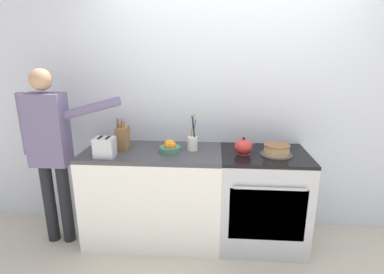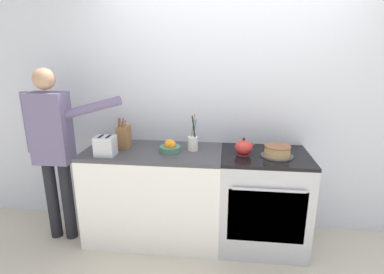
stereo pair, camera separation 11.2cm
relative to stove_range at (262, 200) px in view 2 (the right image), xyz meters
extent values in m
plane|color=beige|center=(-0.32, -0.31, -0.46)|extent=(16.00, 16.00, 0.00)
cube|color=silver|center=(-0.32, 0.34, 0.84)|extent=(8.00, 0.04, 2.60)
cube|color=white|center=(-1.04, 0.00, -0.02)|extent=(1.29, 0.64, 0.88)
cube|color=#3D3D42|center=(-1.04, 0.00, 0.44)|extent=(1.29, 0.64, 0.03)
cube|color=#B7BABF|center=(0.00, 0.00, -0.02)|extent=(0.80, 0.64, 0.89)
cube|color=black|center=(0.00, -0.31, 0.01)|extent=(0.65, 0.01, 0.49)
cylinder|color=#B7BABF|center=(0.00, -0.33, 0.27)|extent=(0.60, 0.02, 0.02)
cube|color=black|center=(0.00, 0.00, 0.44)|extent=(0.80, 0.64, 0.03)
cylinder|color=#4C4C51|center=(0.09, -0.04, 0.46)|extent=(0.28, 0.28, 0.01)
cylinder|color=tan|center=(0.09, -0.04, 0.49)|extent=(0.23, 0.23, 0.04)
cylinder|color=tan|center=(0.09, -0.04, 0.53)|extent=(0.22, 0.22, 0.04)
cylinder|color=brown|center=(0.09, -0.04, 0.55)|extent=(0.23, 0.23, 0.01)
cylinder|color=red|center=(-0.20, -0.03, 0.46)|extent=(0.11, 0.11, 0.01)
ellipsoid|color=red|center=(-0.20, -0.03, 0.52)|extent=(0.16, 0.16, 0.13)
cone|color=red|center=(-0.13, -0.03, 0.55)|extent=(0.08, 0.03, 0.07)
sphere|color=black|center=(-0.20, -0.03, 0.60)|extent=(0.02, 0.02, 0.02)
cube|color=olive|center=(-1.33, 0.05, 0.56)|extent=(0.10, 0.16, 0.21)
cylinder|color=brown|center=(-1.36, 0.01, 0.71)|extent=(0.01, 0.04, 0.09)
cylinder|color=brown|center=(-1.33, 0.02, 0.70)|extent=(0.01, 0.03, 0.06)
cylinder|color=brown|center=(-1.30, 0.02, 0.70)|extent=(0.01, 0.03, 0.07)
cylinder|color=brown|center=(-1.36, 0.05, 0.71)|extent=(0.01, 0.04, 0.08)
cylinder|color=brown|center=(-1.33, 0.05, 0.71)|extent=(0.01, 0.04, 0.08)
cylinder|color=silver|center=(-0.67, 0.04, 0.52)|extent=(0.09, 0.09, 0.13)
cylinder|color=black|center=(-0.65, 0.03, 0.65)|extent=(0.05, 0.05, 0.29)
cylinder|color=teal|center=(-0.66, 0.06, 0.63)|extent=(0.05, 0.04, 0.25)
cylinder|color=#A37A51|center=(-0.67, 0.06, 0.65)|extent=(0.05, 0.03, 0.30)
cylinder|color=#4C7F66|center=(-0.87, -0.02, 0.48)|extent=(0.19, 0.19, 0.05)
sphere|color=orange|center=(-0.88, -0.02, 0.53)|extent=(0.08, 0.08, 0.08)
sphere|color=orange|center=(-0.85, -0.02, 0.53)|extent=(0.07, 0.07, 0.07)
sphere|color=orange|center=(-0.87, -0.02, 0.53)|extent=(0.08, 0.08, 0.08)
sphere|color=orange|center=(-0.89, -0.03, 0.53)|extent=(0.07, 0.07, 0.07)
sphere|color=orange|center=(-0.85, -0.04, 0.53)|extent=(0.07, 0.07, 0.07)
cube|color=#B7BABF|center=(-1.42, -0.19, 0.55)|extent=(0.17, 0.14, 0.18)
cube|color=black|center=(-1.46, -0.19, 0.64)|extent=(0.02, 0.10, 0.00)
cube|color=black|center=(-1.39, -0.19, 0.64)|extent=(0.02, 0.10, 0.00)
cube|color=black|center=(-1.52, -0.19, 0.58)|extent=(0.02, 0.02, 0.01)
cylinder|color=black|center=(-2.04, -0.12, -0.06)|extent=(0.11, 0.11, 0.80)
cylinder|color=black|center=(-1.88, -0.12, -0.06)|extent=(0.11, 0.11, 0.80)
cube|color=slate|center=(-1.96, -0.12, 0.67)|extent=(0.34, 0.20, 0.66)
cylinder|color=slate|center=(-2.17, -0.12, 0.72)|extent=(0.08, 0.08, 0.56)
cylinder|color=slate|center=(-1.56, -0.12, 0.87)|extent=(0.56, 0.08, 0.22)
sphere|color=tan|center=(-1.96, -0.12, 1.12)|extent=(0.19, 0.19, 0.19)
camera|label=1|loc=(-0.48, -2.62, 1.35)|focal=28.00mm
camera|label=2|loc=(-0.37, -2.61, 1.35)|focal=28.00mm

